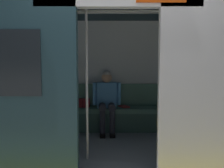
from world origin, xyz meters
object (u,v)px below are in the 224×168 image
(person_seated, at_px, (107,97))
(grab_pole_door, at_px, (87,83))
(handbag, at_px, (83,103))
(book, at_px, (124,106))
(bench_seat, at_px, (115,113))
(train_car, at_px, (112,53))

(person_seated, relative_size, grab_pole_door, 0.55)
(handbag, bearing_deg, book, 179.60)
(bench_seat, bearing_deg, train_car, 85.90)
(train_car, height_order, grab_pole_door, train_car)
(bench_seat, bearing_deg, book, -160.04)
(bench_seat, bearing_deg, handbag, -6.09)
(book, bearing_deg, grab_pole_door, 41.88)
(person_seated, relative_size, handbag, 4.58)
(train_car, bearing_deg, grab_pole_door, 58.34)
(bench_seat, height_order, person_seated, person_seated)
(handbag, distance_m, grab_pole_door, 1.65)
(train_car, xyz_separation_m, handbag, (0.58, -0.97, -0.96))
(bench_seat, xyz_separation_m, book, (-0.17, -0.06, 0.12))
(person_seated, height_order, handbag, person_seated)
(person_seated, xyz_separation_m, grab_pole_door, (0.25, 1.42, 0.41))
(person_seated, bearing_deg, handbag, -14.19)
(train_car, bearing_deg, book, -103.85)
(book, bearing_deg, person_seated, -8.37)
(bench_seat, relative_size, person_seated, 2.59)
(person_seated, xyz_separation_m, handbag, (0.48, -0.12, -0.13))
(person_seated, distance_m, grab_pole_door, 1.50)
(person_seated, xyz_separation_m, book, (-0.34, -0.12, -0.20))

